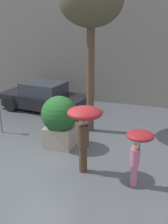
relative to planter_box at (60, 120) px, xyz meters
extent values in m
plane|color=#51565B|center=(-0.04, -1.01, -0.92)|extent=(40.00, 40.00, 0.00)
cube|color=gray|center=(-0.04, 5.49, 2.08)|extent=(18.00, 0.30, 6.00)
cube|color=#9E9384|center=(0.00, 0.00, -0.58)|extent=(0.92, 0.79, 0.67)
sphere|color=#1E5123|center=(0.00, 0.00, 0.18)|extent=(1.15, 1.15, 1.15)
cylinder|color=#473323|center=(1.23, -1.25, -0.54)|extent=(0.22, 0.22, 0.75)
cylinder|color=#473323|center=(1.23, -1.25, 0.13)|extent=(0.31, 0.31, 0.59)
sphere|color=tan|center=(1.23, -1.25, 0.53)|extent=(0.20, 0.20, 0.20)
cylinder|color=#4C4C51|center=(1.32, -1.36, 0.48)|extent=(0.02, 0.02, 0.65)
ellipsoid|color=maroon|center=(1.32, -1.36, 0.81)|extent=(0.89, 0.89, 0.29)
cylinder|color=#B76684|center=(2.65, -1.49, -0.64)|extent=(0.16, 0.16, 0.56)
cylinder|color=#B76684|center=(2.65, -1.49, -0.13)|extent=(0.23, 0.23, 0.44)
sphere|color=beige|center=(2.65, -1.49, 0.17)|extent=(0.15, 0.15, 0.15)
cylinder|color=#4C4C51|center=(2.73, -1.43, 0.16)|extent=(0.02, 0.02, 0.53)
ellipsoid|color=maroon|center=(2.73, -1.43, 0.42)|extent=(0.66, 0.66, 0.21)
cube|color=black|center=(-2.23, 3.26, -0.46)|extent=(4.13, 2.10, 0.56)
cube|color=#2D333D|center=(-2.23, 3.26, 0.08)|extent=(1.93, 1.61, 0.53)
cylinder|color=black|center=(-3.54, 2.57, -0.60)|extent=(0.66, 0.29, 0.64)
cylinder|color=black|center=(-3.36, 4.23, -0.60)|extent=(0.66, 0.29, 0.64)
cylinder|color=black|center=(-1.10, 2.30, -0.60)|extent=(0.66, 0.29, 0.64)
cylinder|color=black|center=(-0.91, 3.96, -0.60)|extent=(0.66, 0.29, 0.64)
cylinder|color=brown|center=(0.50, 1.61, 1.07)|extent=(0.27, 0.27, 3.97)
cylinder|color=#595B60|center=(-2.48, 0.34, -0.40)|extent=(0.05, 0.05, 1.03)
camera|label=1|loc=(3.49, -7.61, 3.06)|focal=45.00mm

